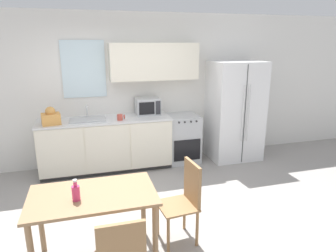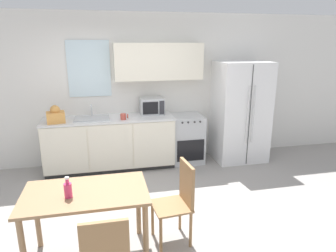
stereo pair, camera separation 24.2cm
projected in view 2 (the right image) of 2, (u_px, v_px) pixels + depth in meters
ground_plane at (145, 214)px, 3.94m from camera, size 12.00×12.00×0.00m
wall_back at (132, 86)px, 5.43m from camera, size 12.00×0.38×2.70m
kitchen_counter at (110, 143)px, 5.29m from camera, size 2.23×0.67×0.93m
oven_range at (186, 138)px, 5.61m from camera, size 0.58×0.61×0.89m
refrigerator at (240, 112)px, 5.62m from camera, size 0.94×0.79×1.85m
kitchen_sink at (92, 118)px, 5.11m from camera, size 0.59×0.39×0.22m
microwave at (152, 106)px, 5.40m from camera, size 0.42×0.35×0.30m
coffee_mug at (124, 117)px, 5.05m from camera, size 0.13×0.09×0.10m
grocery_bag_0 at (56, 116)px, 4.84m from camera, size 0.32×0.28×0.29m
dining_table at (86, 202)px, 2.99m from camera, size 1.22×0.72×0.76m
dining_chair_side at (179, 197)px, 3.31m from camera, size 0.44×0.44×0.93m
drink_bottle at (68, 190)px, 2.83m from camera, size 0.07×0.07×0.21m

